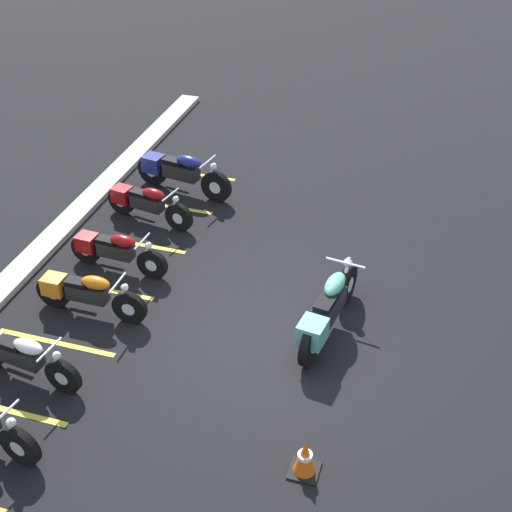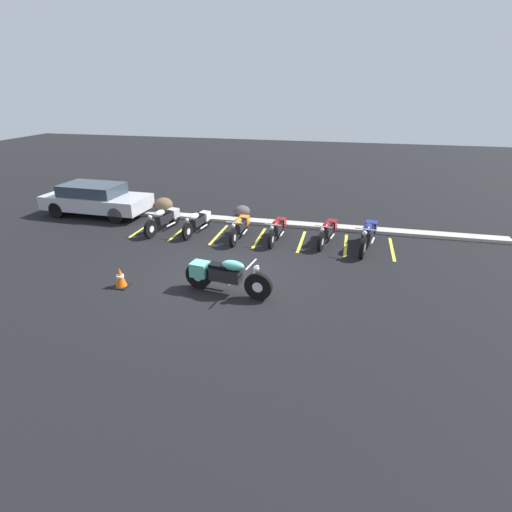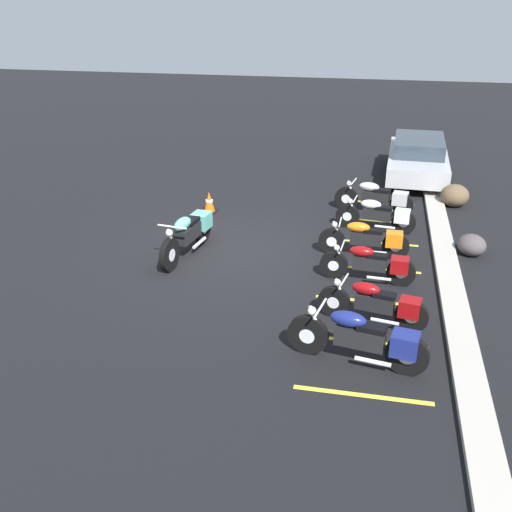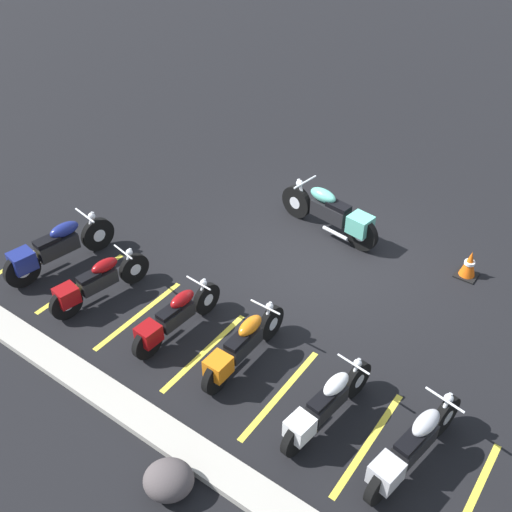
% 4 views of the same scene
% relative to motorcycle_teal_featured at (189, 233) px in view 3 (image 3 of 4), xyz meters
% --- Properties ---
extents(ground, '(60.00, 60.00, 0.00)m').
position_rel_motorcycle_teal_featured_xyz_m(ground, '(-0.37, 0.83, -0.51)').
color(ground, black).
extents(motorcycle_teal_featured, '(2.43, 0.78, 0.96)m').
position_rel_motorcycle_teal_featured_xyz_m(motorcycle_teal_featured, '(0.00, 0.00, 0.00)').
color(motorcycle_teal_featured, black).
rests_on(motorcycle_teal_featured, ground).
extents(parked_bike_0, '(0.72, 2.13, 0.84)m').
position_rel_motorcycle_teal_featured_xyz_m(parked_bike_0, '(-3.61, 4.17, -0.06)').
color(parked_bike_0, black).
rests_on(parked_bike_0, ground).
extents(parked_bike_1, '(0.62, 2.00, 0.79)m').
position_rel_motorcycle_teal_featured_xyz_m(parked_bike_1, '(-2.31, 4.24, -0.09)').
color(parked_bike_1, black).
rests_on(parked_bike_1, ground).
extents(parked_bike_2, '(0.57, 2.04, 0.80)m').
position_rel_motorcycle_teal_featured_xyz_m(parked_bike_2, '(-0.65, 4.02, -0.08)').
color(parked_bike_2, black).
rests_on(parked_bike_2, ground).
extents(parked_bike_3, '(0.55, 1.98, 0.78)m').
position_rel_motorcycle_teal_featured_xyz_m(parked_bike_3, '(0.67, 4.15, -0.10)').
color(parked_bike_3, black).
rests_on(parked_bike_3, ground).
extents(parked_bike_4, '(0.70, 2.00, 0.80)m').
position_rel_motorcycle_teal_featured_xyz_m(parked_bike_4, '(2.40, 4.30, -0.09)').
color(parked_bike_4, black).
rests_on(parked_bike_4, ground).
extents(parked_bike_5, '(0.79, 2.31, 0.91)m').
position_rel_motorcycle_teal_featured_xyz_m(parked_bike_5, '(3.73, 4.10, -0.02)').
color(parked_bike_5, black).
rests_on(parked_bike_5, ground).
extents(car_silver, '(4.36, 1.94, 1.29)m').
position_rel_motorcycle_teal_featured_xyz_m(car_silver, '(-7.21, 5.33, 0.17)').
color(car_silver, black).
rests_on(car_silver, ground).
extents(concrete_curb, '(18.00, 0.50, 0.12)m').
position_rel_motorcycle_teal_featured_xyz_m(concrete_curb, '(-0.37, 5.75, -0.45)').
color(concrete_curb, '#A8A399').
rests_on(concrete_curb, ground).
extents(landscape_rock_0, '(0.90, 0.88, 0.49)m').
position_rel_motorcycle_teal_featured_xyz_m(landscape_rock_0, '(-1.21, 6.35, -0.26)').
color(landscape_rock_0, '#4B4444').
rests_on(landscape_rock_0, ground).
extents(landscape_rock_1, '(1.04, 1.04, 0.63)m').
position_rel_motorcycle_teal_featured_xyz_m(landscape_rock_1, '(-4.64, 6.27, -0.20)').
color(landscape_rock_1, brown).
rests_on(landscape_rock_1, ground).
extents(traffic_cone, '(0.40, 0.40, 0.57)m').
position_rel_motorcycle_teal_featured_xyz_m(traffic_cone, '(-2.80, -0.32, -0.24)').
color(traffic_cone, black).
rests_on(traffic_cone, ground).
extents(stall_line_0, '(0.10, 2.10, 0.00)m').
position_rel_motorcycle_teal_featured_xyz_m(stall_line_0, '(-4.53, 4.15, -0.51)').
color(stall_line_0, gold).
rests_on(stall_line_0, ground).
extents(stall_line_1, '(0.10, 2.10, 0.00)m').
position_rel_motorcycle_teal_featured_xyz_m(stall_line_1, '(-3.01, 4.15, -0.51)').
color(stall_line_1, gold).
rests_on(stall_line_1, ground).
extents(stall_line_2, '(0.10, 2.10, 0.00)m').
position_rel_motorcycle_teal_featured_xyz_m(stall_line_2, '(-1.50, 4.15, -0.51)').
color(stall_line_2, gold).
rests_on(stall_line_2, ground).
extents(stall_line_3, '(0.10, 2.10, 0.00)m').
position_rel_motorcycle_teal_featured_xyz_m(stall_line_3, '(0.02, 4.15, -0.51)').
color(stall_line_3, gold).
rests_on(stall_line_3, ground).
extents(stall_line_4, '(0.10, 2.10, 0.00)m').
position_rel_motorcycle_teal_featured_xyz_m(stall_line_4, '(1.53, 4.15, -0.51)').
color(stall_line_4, gold).
rests_on(stall_line_4, ground).
extents(stall_line_5, '(0.10, 2.10, 0.00)m').
position_rel_motorcycle_teal_featured_xyz_m(stall_line_5, '(3.05, 4.15, -0.51)').
color(stall_line_5, gold).
rests_on(stall_line_5, ground).
extents(stall_line_6, '(0.10, 2.10, 0.00)m').
position_rel_motorcycle_teal_featured_xyz_m(stall_line_6, '(4.56, 4.15, -0.51)').
color(stall_line_6, gold).
rests_on(stall_line_6, ground).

